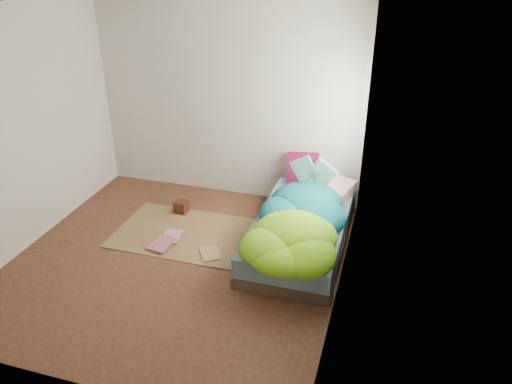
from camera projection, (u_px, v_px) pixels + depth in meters
The scene contains 12 objects.
ground at pixel (177, 261), 5.44m from camera, with size 3.50×3.50×0.00m, color #44251A.
room_walls at pixel (165, 119), 4.69m from camera, with size 3.54×3.54×2.62m.
bed at pixel (301, 232), 5.66m from camera, with size 1.00×2.00×0.34m.
duvet at pixel (298, 215), 5.32m from camera, with size 0.96×1.84×0.34m, color #066469, non-canonical shape.
rug at pixel (184, 233), 5.94m from camera, with size 1.60×1.10×0.01m, color brown.
pillow_floral at pixel (328, 186), 6.15m from camera, with size 0.62×0.38×0.14m, color #EFE3CE.
pillow_magenta at pixel (303, 168), 6.32m from camera, with size 0.40×0.12×0.40m, color #45041B.
open_book at pixel (313, 164), 5.74m from camera, with size 0.46×0.10×0.28m, color green, non-canonical shape.
wooden_box at pixel (182, 207), 6.35m from camera, with size 0.15×0.15×0.15m, color #3D1A0E.
floor_book_a at pixel (163, 236), 5.86m from camera, with size 0.21×0.29×0.02m, color beige.
floor_book_b at pixel (153, 242), 5.73m from camera, with size 0.24×0.32×0.03m, color #CB757A.
floor_book_c at pixel (201, 255), 5.51m from camera, with size 0.20×0.28×0.02m, color tan.
Camera 1 is at (2.11, -4.05, 3.18)m, focal length 35.00 mm.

